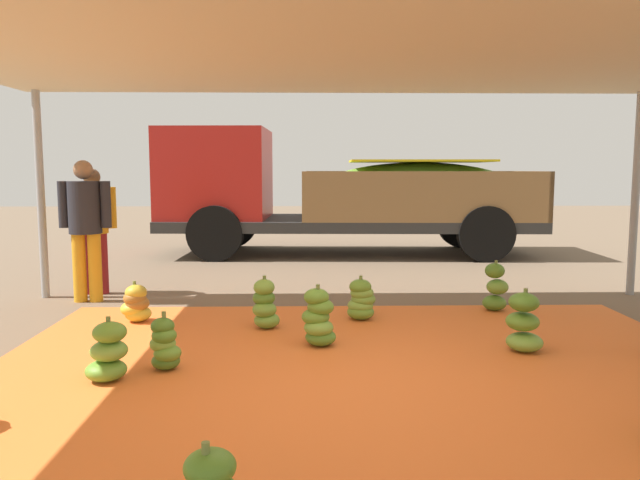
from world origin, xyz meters
TOP-DOWN VIEW (x-y plane):
  - ground_plane at (0.00, 3.00)m, footprint 40.00×40.00m
  - tarp_orange at (0.00, 0.00)m, footprint 6.23×5.32m
  - tent_canopy at (0.01, -0.09)m, footprint 8.00×7.00m
  - banana_bunch_2 at (-1.99, 0.10)m, footprint 0.43×0.43m
  - banana_bunch_3 at (-0.34, 1.01)m, footprint 0.40×0.40m
  - banana_bunch_4 at (1.73, 2.39)m, footprint 0.34×0.33m
  - banana_bunch_5 at (0.14, 2.00)m, footprint 0.41×0.39m
  - banana_bunch_8 at (-1.60, 0.34)m, footprint 0.32×0.31m
  - banana_bunch_9 at (-0.88, 1.64)m, footprint 0.34×0.35m
  - banana_bunch_10 at (-2.27, 1.94)m, footprint 0.33×0.34m
  - banana_bunch_12 at (1.49, 0.78)m, footprint 0.41×0.42m
  - cargo_truck_main at (0.09, 7.34)m, footprint 7.19×2.53m
  - worker_0 at (-3.16, 3.04)m, footprint 0.64×0.39m
  - worker_1 at (-3.23, 3.53)m, footprint 0.60×0.37m

SIDE VIEW (x-z plane):
  - ground_plane at x=0.00m, z-range 0.00..0.00m
  - tarp_orange at x=0.00m, z-range 0.00..0.01m
  - banana_bunch_10 at x=-2.27m, z-range -0.02..0.42m
  - banana_bunch_8 at x=-1.60m, z-range -0.03..0.45m
  - banana_bunch_5 at x=0.14m, z-range -0.02..0.46m
  - banana_bunch_2 at x=-1.99m, z-range -0.03..0.47m
  - banana_bunch_9 at x=-0.88m, z-range -0.03..0.52m
  - banana_bunch_12 at x=1.49m, z-range -0.03..0.54m
  - banana_bunch_3 at x=-0.34m, z-range -0.03..0.55m
  - banana_bunch_4 at x=1.73m, z-range -0.03..0.56m
  - worker_1 at x=-3.23m, z-range 0.14..1.78m
  - worker_0 at x=-3.16m, z-range 0.15..1.89m
  - cargo_truck_main at x=0.09m, z-range 0.01..2.41m
  - tent_canopy at x=0.01m, z-range 1.26..3.93m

